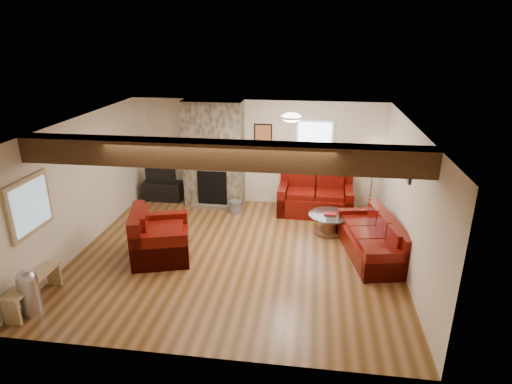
# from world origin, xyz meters

# --- Properties ---
(room) EXTENTS (8.00, 8.00, 8.00)m
(room) POSITION_xyz_m (0.00, 0.00, 1.25)
(room) COLOR brown
(room) RESTS_ON ground
(floor) EXTENTS (6.00, 6.00, 0.00)m
(floor) POSITION_xyz_m (0.00, 0.00, 0.00)
(floor) COLOR brown
(floor) RESTS_ON ground
(oak_beam) EXTENTS (6.00, 0.36, 0.38)m
(oak_beam) POSITION_xyz_m (0.00, -1.25, 2.31)
(oak_beam) COLOR #33210F
(oak_beam) RESTS_ON room
(chimney_breast) EXTENTS (1.40, 0.67, 2.50)m
(chimney_breast) POSITION_xyz_m (-1.00, 2.49, 1.22)
(chimney_breast) COLOR #3D382F
(chimney_breast) RESTS_ON floor
(back_window) EXTENTS (0.90, 0.08, 1.10)m
(back_window) POSITION_xyz_m (1.35, 2.71, 1.55)
(back_window) COLOR white
(back_window) RESTS_ON room
(hatch_window) EXTENTS (0.08, 1.00, 0.90)m
(hatch_window) POSITION_xyz_m (-2.96, -1.50, 1.45)
(hatch_window) COLOR tan
(hatch_window) RESTS_ON room
(ceiling_dome) EXTENTS (0.40, 0.40, 0.18)m
(ceiling_dome) POSITION_xyz_m (0.90, 0.90, 2.44)
(ceiling_dome) COLOR white
(ceiling_dome) RESTS_ON room
(artwork_back) EXTENTS (0.42, 0.06, 0.52)m
(artwork_back) POSITION_xyz_m (0.15, 2.71, 1.70)
(artwork_back) COLOR black
(artwork_back) RESTS_ON room
(artwork_right) EXTENTS (0.06, 0.55, 0.42)m
(artwork_right) POSITION_xyz_m (2.96, 0.30, 1.75)
(artwork_right) COLOR black
(artwork_right) RESTS_ON room
(sofa_three) EXTENTS (1.20, 2.09, 0.76)m
(sofa_three) POSITION_xyz_m (2.48, 0.35, 0.38)
(sofa_three) COLOR #450604
(sofa_three) RESTS_ON floor
(loveseat) EXTENTS (1.71, 1.01, 0.90)m
(loveseat) POSITION_xyz_m (1.43, 2.23, 0.45)
(loveseat) COLOR #450604
(loveseat) RESTS_ON floor
(armchair_red) EXTENTS (1.30, 1.39, 0.93)m
(armchair_red) POSITION_xyz_m (-1.39, -0.25, 0.47)
(armchair_red) COLOR #450604
(armchair_red) RESTS_ON floor
(coffee_table) EXTENTS (0.87, 0.87, 0.46)m
(coffee_table) POSITION_xyz_m (1.74, 1.17, 0.21)
(coffee_table) COLOR #4A2B17
(coffee_table) RESTS_ON floor
(tv_cabinet) EXTENTS (0.95, 0.38, 0.48)m
(tv_cabinet) POSITION_xyz_m (-2.34, 2.53, 0.24)
(tv_cabinet) COLOR black
(tv_cabinet) RESTS_ON floor
(television) EXTENTS (0.76, 0.10, 0.44)m
(television) POSITION_xyz_m (-2.34, 2.53, 0.70)
(television) COLOR black
(television) RESTS_ON tv_cabinet
(floor_lamp) EXTENTS (0.41, 0.41, 1.58)m
(floor_lamp) POSITION_xyz_m (2.71, 2.55, 1.35)
(floor_lamp) COLOR #B08A49
(floor_lamp) RESTS_ON floor
(pine_bench) EXTENTS (0.27, 1.14, 0.43)m
(pine_bench) POSITION_xyz_m (-2.83, -1.95, 0.21)
(pine_bench) COLOR tan
(pine_bench) RESTS_ON floor
(pedal_bin) EXTENTS (0.36, 0.36, 0.74)m
(pedal_bin) POSITION_xyz_m (-2.72, -2.19, 0.37)
(pedal_bin) COLOR #B5B5BA
(pedal_bin) RESTS_ON floor
(coal_bucket) EXTENTS (0.31, 0.31, 0.29)m
(coal_bucket) POSITION_xyz_m (-0.40, 1.99, 0.15)
(coal_bucket) COLOR gray
(coal_bucket) RESTS_ON floor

